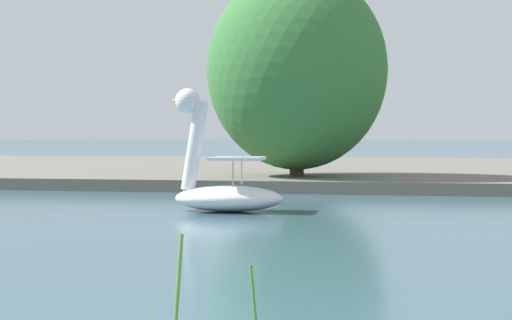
{
  "coord_description": "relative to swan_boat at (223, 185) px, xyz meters",
  "views": [
    {
      "loc": [
        1.49,
        -4.15,
        1.97
      ],
      "look_at": [
        -2.45,
        17.08,
        1.25
      ],
      "focal_mm": 58.39,
      "sensor_mm": 36.0,
      "label": 1
    }
  ],
  "objects": [
    {
      "name": "shore_bank_far",
      "position": [
        3.1,
        19.08,
        -0.47
      ],
      "size": [
        110.02,
        26.02,
        0.41
      ],
      "primitive_type": "cube",
      "color": "#6B665B",
      "rests_on": "ground_plane"
    },
    {
      "name": "swan_boat",
      "position": [
        0.0,
        0.0,
        0.0
      ],
      "size": [
        2.86,
        1.62,
        3.08
      ],
      "color": "white",
      "rests_on": "ground_plane"
    },
    {
      "name": "tree_willow_overhanging",
      "position": [
        0.61,
        9.27,
        3.53
      ],
      "size": [
        6.5,
        6.47,
        7.36
      ],
      "color": "#423323",
      "rests_on": "shore_bank_far"
    }
  ]
}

